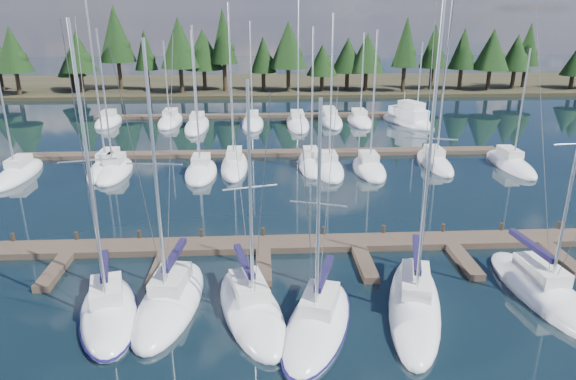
{
  "coord_description": "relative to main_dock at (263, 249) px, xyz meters",
  "views": [
    {
      "loc": [
        0.01,
        -11.79,
        14.44
      ],
      "look_at": [
        1.8,
        22.0,
        2.45
      ],
      "focal_mm": 32.0,
      "sensor_mm": 36.0,
      "label": 1
    }
  ],
  "objects": [
    {
      "name": "motor_yacht_right",
      "position": [
        19.44,
        37.05,
        0.33
      ],
      "size": [
        6.98,
        10.36,
        4.95
      ],
      "color": "white",
      "rests_on": "ground"
    },
    {
      "name": "front_sailboat_4",
      "position": [
        2.54,
        -8.33,
        0.07
      ],
      "size": [
        5.33,
        8.93,
        11.9
      ],
      "color": "white",
      "rests_on": "ground"
    },
    {
      "name": "front_sailboat_1",
      "position": [
        -7.67,
        -6.89,
        0.1
      ],
      "size": [
        4.68,
        8.23,
        14.92
      ],
      "color": "white",
      "rests_on": "ground"
    },
    {
      "name": "front_sailboat_6",
      "position": [
        14.81,
        -6.05,
        0.09
      ],
      "size": [
        3.78,
        9.57,
        15.39
      ],
      "color": "white",
      "rests_on": "ground"
    },
    {
      "name": "tree_line",
      "position": [
        -2.27,
        62.83,
        7.21
      ],
      "size": [
        185.41,
        12.06,
        14.47
      ],
      "color": "black",
      "rests_on": "far_shore"
    },
    {
      "name": "back_docks",
      "position": [
        0.0,
        32.23,
        -0.0
      ],
      "size": [
        50.0,
        21.8,
        0.4
      ],
      "color": "#4C3D2F",
      "rests_on": "ground"
    },
    {
      "name": "ground",
      "position": [
        0.0,
        12.64,
        -0.2
      ],
      "size": [
        260.0,
        260.0,
        0.0
      ],
      "primitive_type": "plane",
      "color": "black",
      "rests_on": "ground"
    },
    {
      "name": "far_shore",
      "position": [
        0.0,
        72.64,
        0.1
      ],
      "size": [
        220.0,
        30.0,
        0.6
      ],
      "primitive_type": "cube",
      "color": "#332E1C",
      "rests_on": "ground"
    },
    {
      "name": "main_dock",
      "position": [
        0.0,
        0.0,
        0.0
      ],
      "size": [
        44.0,
        6.13,
        0.9
      ],
      "color": "#4C3D2F",
      "rests_on": "ground"
    },
    {
      "name": "front_sailboat_3",
      "position": [
        -0.65,
        -6.88,
        0.08
      ],
      "size": [
        4.78,
        8.89,
        12.46
      ],
      "color": "white",
      "rests_on": "ground"
    },
    {
      "name": "front_sailboat_5",
      "position": [
        7.64,
        -6.87,
        0.1
      ],
      "size": [
        5.12,
        10.65,
        16.39
      ],
      "color": "white",
      "rests_on": "ground"
    },
    {
      "name": "front_sailboat_2",
      "position": [
        -4.82,
        -6.01,
        0.09
      ],
      "size": [
        3.89,
        8.71,
        14.1
      ],
      "color": "white",
      "rests_on": "ground"
    },
    {
      "name": "back_sailboat_rows",
      "position": [
        0.72,
        27.9,
        0.06
      ],
      "size": [
        48.74,
        33.08,
        16.78
      ],
      "color": "white",
      "rests_on": "ground"
    }
  ]
}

